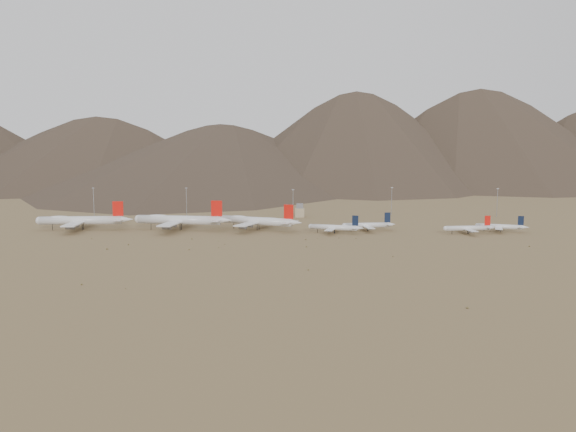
{
  "coord_description": "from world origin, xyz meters",
  "views": [
    {
      "loc": [
        43.26,
        -377.95,
        61.82
      ],
      "look_at": [
        23.7,
        30.0,
        11.88
      ],
      "focal_mm": 35.0,
      "sensor_mm": 36.0,
      "label": 1
    }
  ],
  "objects_px": {
    "widebody_centre": "(179,220)",
    "control_tower": "(300,211)",
    "widebody_west": "(81,220)",
    "widebody_east": "(257,221)",
    "narrowbody_b": "(368,225)",
    "narrowbody_a": "(335,227)"
  },
  "relations": [
    {
      "from": "widebody_centre",
      "to": "control_tower",
      "type": "xyz_separation_m",
      "value": [
        88.36,
        84.29,
        -2.53
      ]
    },
    {
      "from": "widebody_centre",
      "to": "narrowbody_b",
      "type": "height_order",
      "value": "widebody_centre"
    },
    {
      "from": "widebody_west",
      "to": "control_tower",
      "type": "xyz_separation_m",
      "value": [
        162.48,
        87.18,
        -2.12
      ]
    },
    {
      "from": "widebody_west",
      "to": "narrowbody_a",
      "type": "distance_m",
      "value": 190.72
    },
    {
      "from": "control_tower",
      "to": "widebody_centre",
      "type": "bearing_deg",
      "value": -136.35
    },
    {
      "from": "widebody_centre",
      "to": "narrowbody_b",
      "type": "bearing_deg",
      "value": 6.8
    },
    {
      "from": "widebody_centre",
      "to": "widebody_west",
      "type": "bearing_deg",
      "value": -171.81
    },
    {
      "from": "widebody_east",
      "to": "widebody_centre",
      "type": "bearing_deg",
      "value": -155.78
    },
    {
      "from": "widebody_centre",
      "to": "narrowbody_b",
      "type": "relative_size",
      "value": 1.87
    },
    {
      "from": "narrowbody_a",
      "to": "narrowbody_b",
      "type": "distance_m",
      "value": 28.19
    },
    {
      "from": "widebody_east",
      "to": "narrowbody_b",
      "type": "distance_m",
      "value": 83.22
    },
    {
      "from": "widebody_east",
      "to": "narrowbody_a",
      "type": "relative_size",
      "value": 1.61
    },
    {
      "from": "widebody_centre",
      "to": "widebody_east",
      "type": "relative_size",
      "value": 1.18
    },
    {
      "from": "widebody_east",
      "to": "control_tower",
      "type": "relative_size",
      "value": 5.43
    },
    {
      "from": "narrowbody_a",
      "to": "narrowbody_b",
      "type": "xyz_separation_m",
      "value": [
        25.08,
        12.88,
        0.02
      ]
    },
    {
      "from": "widebody_east",
      "to": "narrowbody_b",
      "type": "xyz_separation_m",
      "value": [
        83.17,
        -1.1,
        -2.59
      ]
    },
    {
      "from": "widebody_east",
      "to": "narrowbody_a",
      "type": "bearing_deg",
      "value": 7.57
    },
    {
      "from": "widebody_west",
      "to": "control_tower",
      "type": "distance_m",
      "value": 184.41
    },
    {
      "from": "widebody_west",
      "to": "control_tower",
      "type": "relative_size",
      "value": 6.04
    },
    {
      "from": "narrowbody_a",
      "to": "control_tower",
      "type": "xyz_separation_m",
      "value": [
        -28.05,
        95.08,
        0.9
      ]
    },
    {
      "from": "narrowbody_a",
      "to": "narrowbody_b",
      "type": "height_order",
      "value": "narrowbody_b"
    },
    {
      "from": "widebody_west",
      "to": "narrowbody_b",
      "type": "relative_size",
      "value": 1.77
    }
  ]
}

